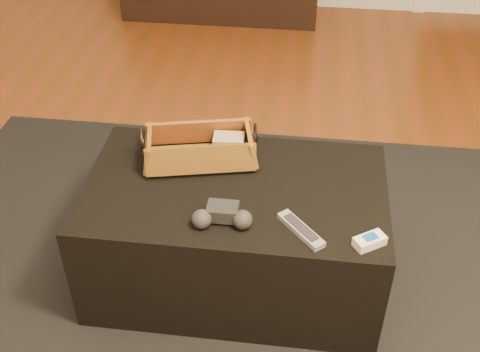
# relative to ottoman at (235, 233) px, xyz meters

# --- Properties ---
(floor) EXTENTS (5.00, 5.50, 0.01)m
(floor) POSITION_rel_ottoman_xyz_m (0.09, -0.06, -0.23)
(floor) COLOR brown
(floor) RESTS_ON ground
(area_rug) EXTENTS (2.60, 2.00, 0.01)m
(area_rug) POSITION_rel_ottoman_xyz_m (0.00, -0.05, -0.22)
(area_rug) COLOR black
(area_rug) RESTS_ON floor
(ottoman) EXTENTS (1.00, 0.60, 0.42)m
(ottoman) POSITION_rel_ottoman_xyz_m (0.00, 0.00, 0.00)
(ottoman) COLOR black
(ottoman) RESTS_ON area_rug
(tv_remote) EXTENTS (0.21, 0.11, 0.02)m
(tv_remote) POSITION_rel_ottoman_xyz_m (-0.15, 0.11, 0.23)
(tv_remote) COLOR black
(tv_remote) RESTS_ON wicker_basket
(cloth_bundle) EXTENTS (0.11, 0.08, 0.06)m
(cloth_bundle) POSITION_rel_ottoman_xyz_m (-0.05, 0.18, 0.25)
(cloth_bundle) COLOR tan
(cloth_bundle) RESTS_ON wicker_basket
(wicker_basket) EXTENTS (0.42, 0.28, 0.14)m
(wicker_basket) POSITION_rel_ottoman_xyz_m (-0.14, 0.13, 0.26)
(wicker_basket) COLOR #A25F24
(wicker_basket) RESTS_ON ottoman
(game_controller) EXTENTS (0.19, 0.11, 0.06)m
(game_controller) POSITION_rel_ottoman_xyz_m (-0.01, -0.19, 0.24)
(game_controller) COLOR black
(game_controller) RESTS_ON ottoman
(silver_remote) EXTENTS (0.15, 0.16, 0.02)m
(silver_remote) POSITION_rel_ottoman_xyz_m (0.23, -0.19, 0.22)
(silver_remote) COLOR #9B9EA2
(silver_remote) RESTS_ON ottoman
(cream_gadget) EXTENTS (0.10, 0.09, 0.03)m
(cream_gadget) POSITION_rel_ottoman_xyz_m (0.43, -0.22, 0.23)
(cream_gadget) COLOR white
(cream_gadget) RESTS_ON ottoman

